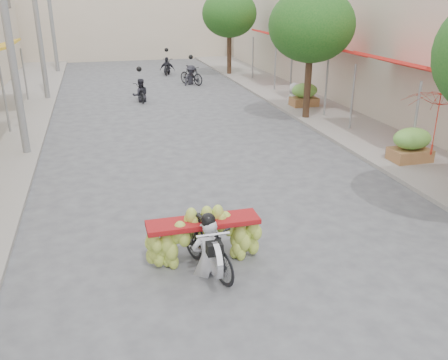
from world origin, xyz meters
TOP-DOWN VIEW (x-y plane):
  - sidewalk_right at (7.00, 15.00)m, footprint 4.00×60.00m
  - far_building at (0.00, 38.00)m, footprint 20.00×6.00m
  - utility_pole_mid at (-5.40, 12.00)m, footprint 0.60×0.24m
  - utility_pole_far at (-5.40, 21.00)m, footprint 0.60×0.24m
  - utility_pole_back at (-5.40, 30.00)m, footprint 0.60×0.24m
  - street_tree_mid at (5.40, 14.00)m, footprint 3.40×3.40m
  - street_tree_far at (5.40, 26.00)m, footprint 3.40×3.40m
  - produce_crate_mid at (6.20, 8.00)m, footprint 1.20×0.88m
  - produce_crate_far at (6.20, 16.00)m, footprint 1.20×0.88m
  - banana_motorbike at (-1.26, 3.77)m, footprint 2.20×1.94m
  - market_umbrella at (6.07, 6.87)m, footprint 2.40×2.40m
  - pedestrian at (6.00, 16.65)m, footprint 1.03×0.71m
  - bg_motorbike_a at (-0.94, 19.41)m, footprint 0.82×1.54m
  - bg_motorbike_b at (2.37, 23.31)m, footprint 1.44×1.86m
  - bg_motorbike_c at (1.57, 27.34)m, footprint 1.08×1.82m

SIDE VIEW (x-z plane):
  - sidewalk_right at x=7.00m, z-range 0.00..0.12m
  - banana_motorbike at x=-1.26m, z-range -0.36..1.77m
  - produce_crate_mid at x=6.20m, z-range 0.13..1.29m
  - produce_crate_far at x=6.20m, z-range 0.13..1.29m
  - bg_motorbike_a at x=-0.94m, z-range -0.21..1.74m
  - bg_motorbike_c at x=1.57m, z-range -0.19..1.76m
  - bg_motorbike_b at x=2.37m, z-range -0.15..1.80m
  - pedestrian at x=6.00m, z-range 0.12..2.05m
  - market_umbrella at x=6.07m, z-range 1.60..3.47m
  - far_building at x=0.00m, z-range 0.00..7.00m
  - street_tree_mid at x=5.40m, z-range 1.16..6.41m
  - street_tree_far at x=5.40m, z-range 1.16..6.41m
  - utility_pole_mid at x=-5.40m, z-range 0.03..8.03m
  - utility_pole_far at x=-5.40m, z-range 0.03..8.03m
  - utility_pole_back at x=-5.40m, z-range 0.03..8.03m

